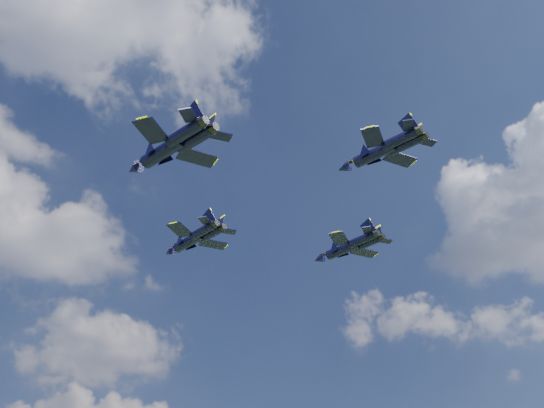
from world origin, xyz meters
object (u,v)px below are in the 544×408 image
(jet_left, at_px, (161,152))
(jet_right, at_px, (341,250))
(jet_lead, at_px, (187,242))
(jet_slot, at_px, (372,155))

(jet_left, distance_m, jet_right, 37.16)
(jet_right, bearing_deg, jet_left, -179.49)
(jet_lead, xyz_separation_m, jet_left, (-10.29, -22.65, -0.60))
(jet_slot, bearing_deg, jet_lead, 92.21)
(jet_left, bearing_deg, jet_slot, -41.19)
(jet_lead, distance_m, jet_right, 24.70)
(jet_left, distance_m, jet_slot, 27.77)
(jet_lead, xyz_separation_m, jet_right, (23.57, -7.36, -0.18))
(jet_right, relative_size, jet_slot, 1.01)
(jet_lead, height_order, jet_slot, jet_slot)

